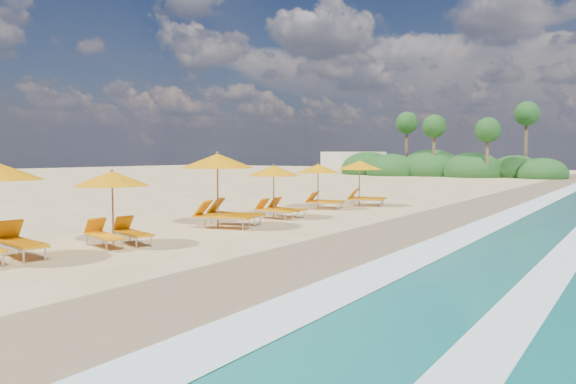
{
  "coord_description": "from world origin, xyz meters",
  "views": [
    {
      "loc": [
        10.11,
        -15.03,
        2.47
      ],
      "look_at": [
        0.0,
        0.0,
        1.2
      ],
      "focal_mm": 33.63,
      "sensor_mm": 36.0,
      "label": 1
    }
  ],
  "objects": [
    {
      "name": "station_5",
      "position": [
        -1.37,
        8.51,
        1.25
      ],
      "size": [
        2.82,
        2.76,
        2.23
      ],
      "rotation": [
        0.0,
        0.0,
        0.31
      ],
      "color": "olive",
      "rests_on": "ground"
    },
    {
      "name": "surf_foam",
      "position": [
        6.7,
        0.0,
        0.03
      ],
      "size": [
        4.0,
        160.0,
        0.01
      ],
      "color": "white",
      "rests_on": "ground"
    },
    {
      "name": "beach_building",
      "position": [
        -22.0,
        48.0,
        1.4
      ],
      "size": [
        7.0,
        5.0,
        2.8
      ],
      "primitive_type": "cube",
      "color": "beige",
      "rests_on": "ground"
    },
    {
      "name": "station_2",
      "position": [
        -1.95,
        -1.08,
        1.44
      ],
      "size": [
        3.19,
        3.09,
        2.57
      ],
      "rotation": [
        0.0,
        0.0,
        0.26
      ],
      "color": "olive",
      "rests_on": "ground"
    },
    {
      "name": "station_3",
      "position": [
        -1.94,
        2.11,
        1.17
      ],
      "size": [
        2.32,
        2.16,
        2.09
      ],
      "rotation": [
        0.0,
        0.0,
        -0.05
      ],
      "color": "olive",
      "rests_on": "ground"
    },
    {
      "name": "wet_sand",
      "position": [
        4.0,
        0.0,
        0.01
      ],
      "size": [
        4.0,
        160.0,
        0.01
      ],
      "primitive_type": "cube",
      "color": "#8E7854",
      "rests_on": "ground"
    },
    {
      "name": "station_1",
      "position": [
        -1.88,
        -5.6,
        1.16
      ],
      "size": [
        2.58,
        2.5,
        2.07
      ],
      "rotation": [
        0.0,
        0.0,
        -0.27
      ],
      "color": "olive",
      "rests_on": "ground"
    },
    {
      "name": "ground",
      "position": [
        0.0,
        0.0,
        0.0
      ],
      "size": [
        160.0,
        160.0,
        0.0
      ],
      "primitive_type": "plane",
      "color": "#D7BE7E",
      "rests_on": "ground"
    },
    {
      "name": "treeline",
      "position": [
        -9.94,
        45.51,
        1.0
      ],
      "size": [
        25.8,
        8.8,
        9.74
      ],
      "color": "#163D14",
      "rests_on": "ground"
    },
    {
      "name": "station_4",
      "position": [
        -2.29,
        6.13,
        1.17
      ],
      "size": [
        2.64,
        2.57,
        2.08
      ],
      "rotation": [
        0.0,
        0.0,
        0.31
      ],
      "color": "olive",
      "rests_on": "ground"
    }
  ]
}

